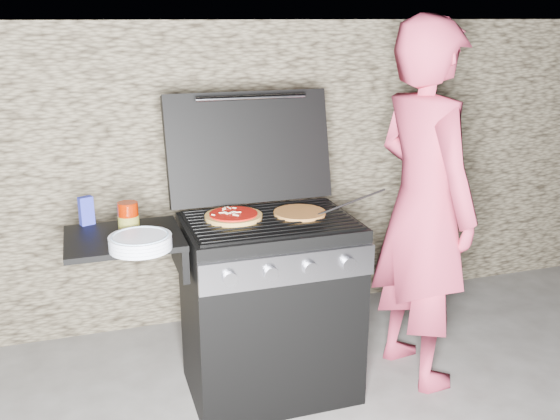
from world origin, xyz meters
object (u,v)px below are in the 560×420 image
object	(u,v)px
gas_grill	(220,314)
sauce_jar	(128,217)
pizza_topped	(234,215)
person	(423,207)

from	to	relation	value
gas_grill	sauce_jar	size ratio (longest dim) A/B	9.65
pizza_topped	person	xyz separation A→B (m)	(0.94, -0.12, -0.01)
gas_grill	person	world-z (taller)	person
pizza_topped	person	distance (m)	0.95
sauce_jar	person	size ratio (longest dim) A/B	0.08
pizza_topped	sauce_jar	world-z (taller)	sauce_jar
pizza_topped	sauce_jar	xyz separation A→B (m)	(-0.48, -0.03, 0.05)
sauce_jar	person	distance (m)	1.42
sauce_jar	person	world-z (taller)	person
pizza_topped	person	world-z (taller)	person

